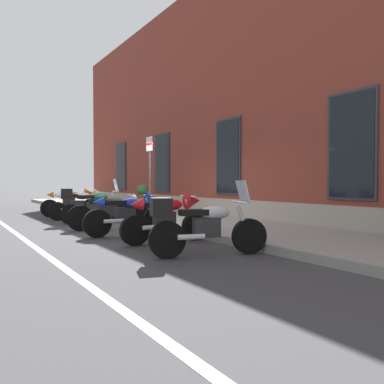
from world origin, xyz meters
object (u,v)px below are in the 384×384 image
at_px(motorcycle_orange_sport, 73,201).
at_px(motorcycle_white_sport, 82,203).
at_px(parking_sign, 150,165).
at_px(motorcycle_blue_sport, 131,212).
at_px(motorcycle_silver_touring, 203,225).
at_px(barrel_planter, 142,200).
at_px(motorcycle_black_naked, 110,212).
at_px(motorcycle_red_sport, 170,215).
at_px(motorcycle_green_touring, 92,205).

distance_m(motorcycle_orange_sport, motorcycle_white_sport, 1.41).
relative_size(motorcycle_white_sport, parking_sign, 0.77).
height_order(motorcycle_blue_sport, parking_sign, parking_sign).
distance_m(motorcycle_silver_touring, barrel_planter, 7.39).
height_order(motorcycle_orange_sport, barrel_planter, barrel_planter).
distance_m(motorcycle_orange_sport, motorcycle_black_naked, 4.40).
distance_m(motorcycle_blue_sport, barrel_planter, 4.72).
distance_m(motorcycle_orange_sport, motorcycle_silver_touring, 8.53).
distance_m(motorcycle_black_naked, motorcycle_silver_touring, 4.13).
bearing_deg(motorcycle_red_sport, barrel_planter, 158.79).
relative_size(parking_sign, barrel_planter, 2.51).
bearing_deg(motorcycle_green_touring, motorcycle_red_sport, 2.83).
bearing_deg(motorcycle_red_sport, motorcycle_silver_touring, -10.38).
xyz_separation_m(motorcycle_white_sport, motorcycle_silver_touring, (7.11, -0.20, -0.03)).
distance_m(motorcycle_white_sport, motorcycle_blue_sport, 4.21).
bearing_deg(barrel_planter, motorcycle_black_naked, -39.77).
relative_size(motorcycle_green_touring, motorcycle_black_naked, 0.95).
distance_m(motorcycle_red_sport, parking_sign, 4.05).
bearing_deg(motorcycle_orange_sport, motorcycle_blue_sport, -2.85).
xyz_separation_m(motorcycle_orange_sport, motorcycle_black_naked, (4.39, -0.29, -0.09)).
bearing_deg(motorcycle_red_sport, motorcycle_white_sport, -179.22).
bearing_deg(barrel_planter, motorcycle_orange_sport, -126.30).
bearing_deg(parking_sign, motorcycle_white_sport, -143.09).
xyz_separation_m(motorcycle_blue_sport, barrel_planter, (-4.08, 2.37, 0.04)).
bearing_deg(motorcycle_blue_sport, motorcycle_silver_touring, -0.64).
distance_m(motorcycle_white_sport, barrel_planter, 2.20).
relative_size(motorcycle_white_sport, motorcycle_black_naked, 0.93).
bearing_deg(motorcycle_silver_touring, parking_sign, 161.48).
bearing_deg(parking_sign, motorcycle_green_touring, -110.96).
relative_size(motorcycle_red_sport, barrel_planter, 1.97).
bearing_deg(motorcycle_silver_touring, motorcycle_orange_sport, 177.90).
height_order(motorcycle_orange_sport, motorcycle_white_sport, motorcycle_white_sport).
distance_m(motorcycle_white_sport, motorcycle_black_naked, 2.99).
xyz_separation_m(motorcycle_silver_touring, parking_sign, (-5.11, 1.71, 1.26)).
distance_m(motorcycle_green_touring, parking_sign, 2.14).
bearing_deg(motorcycle_green_touring, motorcycle_blue_sport, -0.78).
bearing_deg(motorcycle_blue_sport, motorcycle_white_sport, 177.67).
xyz_separation_m(motorcycle_blue_sport, parking_sign, (-2.20, 1.68, 1.24)).
bearing_deg(motorcycle_blue_sport, motorcycle_green_touring, 179.22).
xyz_separation_m(motorcycle_black_naked, motorcycle_blue_sport, (1.23, 0.01, 0.08)).
height_order(motorcycle_orange_sport, motorcycle_green_touring, motorcycle_green_touring).
height_order(motorcycle_silver_touring, barrel_planter, motorcycle_silver_touring).
height_order(motorcycle_black_naked, motorcycle_silver_touring, motorcycle_silver_touring).
bearing_deg(motorcycle_orange_sport, motorcycle_green_touring, -4.94).
bearing_deg(motorcycle_green_touring, motorcycle_silver_touring, -0.71).
height_order(motorcycle_blue_sport, motorcycle_red_sport, motorcycle_red_sport).
relative_size(motorcycle_orange_sport, barrel_planter, 2.01).
xyz_separation_m(motorcycle_white_sport, barrel_planter, (0.12, 2.20, 0.02)).
distance_m(motorcycle_blue_sport, motorcycle_red_sport, 1.40).
bearing_deg(motorcycle_green_touring, barrel_planter, 118.32).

